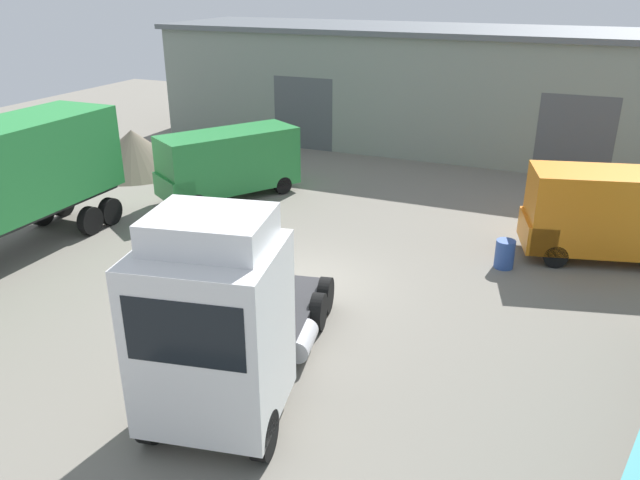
{
  "coord_description": "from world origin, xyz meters",
  "views": [
    {
      "loc": [
        6.78,
        -14.61,
        8.15
      ],
      "look_at": [
        0.65,
        -0.34,
        1.6
      ],
      "focal_mm": 35.0,
      "sensor_mm": 36.0,
      "label": 1
    }
  ],
  "objects_px": {
    "delivery_van_orange": "(609,213)",
    "gravel_pile": "(133,151)",
    "traffic_cone": "(244,233)",
    "oil_drum": "(505,254)",
    "tractor_unit_white": "(223,323)",
    "delivery_van_green": "(226,163)"
  },
  "relations": [
    {
      "from": "tractor_unit_white",
      "to": "delivery_van_orange",
      "type": "bearing_deg",
      "value": 137.13
    },
    {
      "from": "tractor_unit_white",
      "to": "traffic_cone",
      "type": "xyz_separation_m",
      "value": [
        -4.15,
        7.95,
        -1.81
      ]
    },
    {
      "from": "delivery_van_green",
      "to": "traffic_cone",
      "type": "relative_size",
      "value": 10.43
    },
    {
      "from": "traffic_cone",
      "to": "gravel_pile",
      "type": "bearing_deg",
      "value": 149.07
    },
    {
      "from": "gravel_pile",
      "to": "traffic_cone",
      "type": "relative_size",
      "value": 8.49
    },
    {
      "from": "tractor_unit_white",
      "to": "delivery_van_orange",
      "type": "distance_m",
      "value": 13.05
    },
    {
      "from": "gravel_pile",
      "to": "delivery_van_orange",
      "type": "bearing_deg",
      "value": -5.92
    },
    {
      "from": "delivery_van_green",
      "to": "gravel_pile",
      "type": "xyz_separation_m",
      "value": [
        -5.8,
        1.53,
        -0.49
      ]
    },
    {
      "from": "delivery_van_orange",
      "to": "gravel_pile",
      "type": "relative_size",
      "value": 1.16
    },
    {
      "from": "oil_drum",
      "to": "traffic_cone",
      "type": "bearing_deg",
      "value": -171.33
    },
    {
      "from": "gravel_pile",
      "to": "traffic_cone",
      "type": "distance_m",
      "value": 10.1
    },
    {
      "from": "delivery_van_green",
      "to": "delivery_van_orange",
      "type": "bearing_deg",
      "value": 119.77
    },
    {
      "from": "gravel_pile",
      "to": "oil_drum",
      "type": "distance_m",
      "value": 17.39
    },
    {
      "from": "delivery_van_orange",
      "to": "gravel_pile",
      "type": "xyz_separation_m",
      "value": [
        -19.64,
        2.04,
        -0.57
      ]
    },
    {
      "from": "tractor_unit_white",
      "to": "gravel_pile",
      "type": "height_order",
      "value": "tractor_unit_white"
    },
    {
      "from": "gravel_pile",
      "to": "oil_drum",
      "type": "height_order",
      "value": "gravel_pile"
    },
    {
      "from": "tractor_unit_white",
      "to": "gravel_pile",
      "type": "relative_size",
      "value": 1.49
    },
    {
      "from": "tractor_unit_white",
      "to": "delivery_van_green",
      "type": "xyz_separation_m",
      "value": [
        -6.99,
        11.6,
        -0.62
      ]
    },
    {
      "from": "delivery_van_green",
      "to": "gravel_pile",
      "type": "bearing_deg",
      "value": -72.95
    },
    {
      "from": "tractor_unit_white",
      "to": "delivery_van_green",
      "type": "height_order",
      "value": "tractor_unit_white"
    },
    {
      "from": "oil_drum",
      "to": "traffic_cone",
      "type": "distance_m",
      "value": 8.39
    },
    {
      "from": "delivery_van_orange",
      "to": "tractor_unit_white",
      "type": "bearing_deg",
      "value": 43.89
    }
  ]
}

